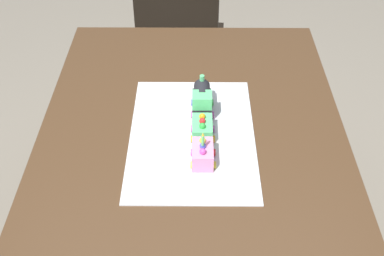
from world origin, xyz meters
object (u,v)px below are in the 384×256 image
object	(u,v)px
cake_car_tanker_bubblegum	(203,154)
birthday_candle	(203,139)
cake_car_gondola_mint_green	(202,129)
cake_locomotive	(202,100)
chair	(180,42)
dining_table	(192,156)

from	to	relation	value
cake_car_tanker_bubblegum	birthday_candle	size ratio (longest dim) A/B	2.08
cake_car_gondola_mint_green	cake_car_tanker_bubblegum	bearing A→B (deg)	0.00
cake_car_gondola_mint_green	cake_car_tanker_bubblegum	distance (m)	0.12
cake_car_tanker_bubblegum	cake_car_gondola_mint_green	bearing A→B (deg)	180.00
cake_locomotive	cake_car_gondola_mint_green	world-z (taller)	cake_locomotive
cake_locomotive	cake_car_tanker_bubblegum	size ratio (longest dim) A/B	1.40
chair	cake_locomotive	xyz separation A→B (m)	(0.93, 0.10, 0.32)
cake_locomotive	cake_car_tanker_bubblegum	xyz separation A→B (m)	(0.25, 0.00, -0.02)
dining_table	cake_locomotive	distance (m)	0.19
cake_locomotive	cake_car_gondola_mint_green	xyz separation A→B (m)	(0.13, 0.00, -0.02)
chair	cake_car_gondola_mint_green	xyz separation A→B (m)	(1.06, 0.10, 0.30)
chair	cake_car_tanker_bubblegum	size ratio (longest dim) A/B	8.60
dining_table	birthday_candle	distance (m)	0.26
chair	birthday_candle	bearing A→B (deg)	102.26
dining_table	cake_car_gondola_mint_green	bearing A→B (deg)	54.56
cake_locomotive	birthday_candle	distance (m)	0.26
dining_table	chair	world-z (taller)	chair
cake_car_gondola_mint_green	cake_locomotive	bearing A→B (deg)	-180.00
chair	cake_car_tanker_bubblegum	world-z (taller)	chair
cake_car_tanker_bubblegum	chair	bearing A→B (deg)	-175.18
chair	cake_locomotive	size ratio (longest dim) A/B	6.14
dining_table	birthday_candle	size ratio (longest dim) A/B	29.12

